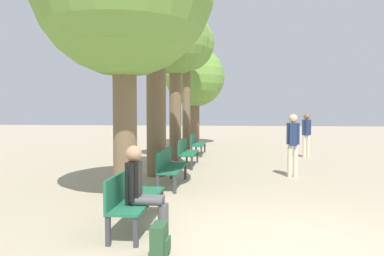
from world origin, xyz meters
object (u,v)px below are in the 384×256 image
bench_row_1 (169,165)px  tree_row_3 (186,45)px  person_seated (142,188)px  backpack (160,240)px  bench_row_3 (196,142)px  pedestrian_mid (293,141)px  tree_row_1 (156,19)px  bench_row_2 (186,151)px  bench_row_0 (133,194)px  pedestrian_near (306,132)px  tree_row_2 (175,43)px  tree_row_4 (195,78)px

bench_row_1 → tree_row_3: size_ratio=0.30×
person_seated → backpack: (0.41, -0.75, -0.48)m
bench_row_3 → backpack: 10.56m
bench_row_1 → pedestrian_mid: pedestrian_mid is taller
backpack → bench_row_3: bearing=93.5°
tree_row_1 → pedestrian_mid: tree_row_1 is taller
tree_row_3 → pedestrian_mid: 8.02m
bench_row_2 → person_seated: (0.23, -6.64, 0.17)m
bench_row_0 → tree_row_3: tree_row_3 is taller
bench_row_1 → pedestrian_mid: 3.42m
tree_row_3 → backpack: (1.20, -11.86, -4.42)m
tree_row_3 → person_seated: (0.79, -11.11, -3.94)m
bench_row_0 → tree_row_1: size_ratio=0.32×
tree_row_1 → pedestrian_near: bearing=43.7°
bench_row_3 → tree_row_1: tree_row_1 is taller
bench_row_0 → pedestrian_mid: bearing=56.4°
tree_row_2 → person_seated: tree_row_2 is taller
bench_row_2 → person_seated: bearing=-88.0°
pedestrian_mid → pedestrian_near: bearing=75.2°
bench_row_1 → person_seated: person_seated is taller
bench_row_3 → person_seated: (0.23, -9.79, 0.17)m
tree_row_3 → tree_row_2: bearing=-90.0°
bench_row_3 → tree_row_2: (-0.57, -1.78, 3.67)m
bench_row_3 → person_seated: size_ratio=1.41×
tree_row_4 → backpack: (1.20, -15.34, -3.33)m
bench_row_1 → bench_row_2: (0.00, 3.15, 0.00)m
person_seated → pedestrian_near: pedestrian_near is taller
bench_row_1 → backpack: bench_row_1 is taller
pedestrian_mid → bench_row_1: bearing=-154.6°
bench_row_2 → tree_row_3: bearing=97.2°
bench_row_2 → bench_row_3: same height
tree_row_4 → person_seated: size_ratio=4.06×
bench_row_0 → bench_row_1: (0.00, 3.15, 0.00)m
bench_row_3 → bench_row_0: bearing=-90.0°
person_seated → pedestrian_mid: bearing=60.2°
bench_row_1 → pedestrian_near: (4.22, 5.85, 0.46)m
tree_row_2 → backpack: bearing=-82.2°
tree_row_2 → tree_row_3: size_ratio=0.93×
bench_row_2 → pedestrian_near: 5.03m
person_seated → pedestrian_near: 10.16m
tree_row_3 → backpack: tree_row_3 is taller
bench_row_0 → bench_row_3: size_ratio=1.00×
tree_row_1 → tree_row_3: tree_row_3 is taller
bench_row_1 → tree_row_2: 5.85m
pedestrian_near → pedestrian_mid: 4.55m
bench_row_1 → backpack: size_ratio=4.58×
tree_row_2 → person_seated: bearing=-84.3°
pedestrian_near → person_seated: bearing=-113.1°
tree_row_1 → tree_row_2: tree_row_1 is taller
bench_row_0 → backpack: bearing=-59.9°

